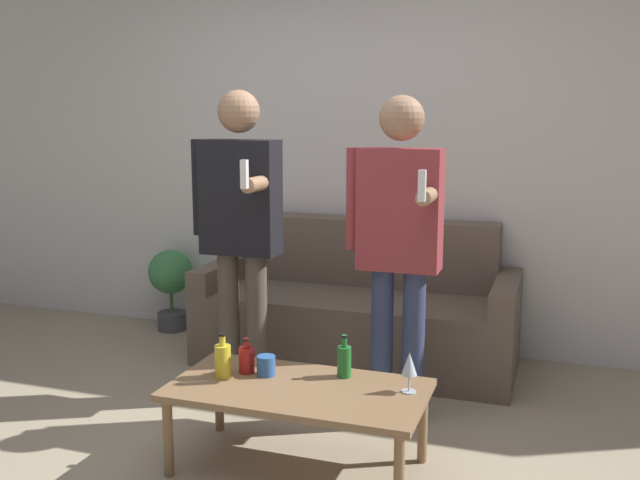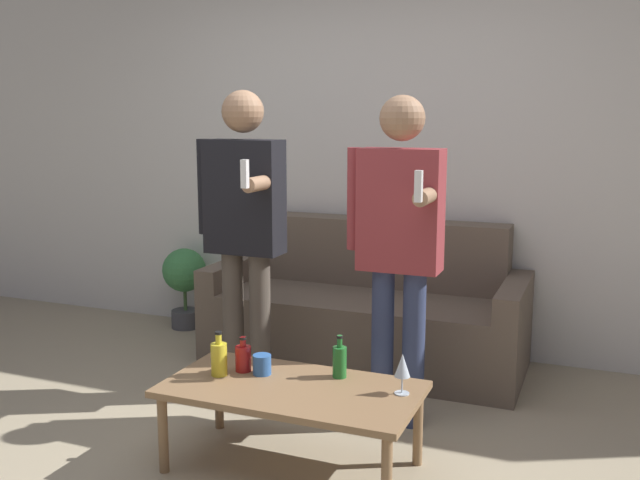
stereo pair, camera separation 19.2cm
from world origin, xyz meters
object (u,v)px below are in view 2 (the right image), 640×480
couch (367,313)px  person_standing_left (244,220)px  bottle_orange (243,357)px  coffee_table (292,394)px  person_standing_right (399,234)px

couch → person_standing_left: 1.14m
couch → person_standing_left: bearing=-119.3°
couch → bottle_orange: size_ratio=12.01×
coffee_table → person_standing_right: 0.95m
couch → person_standing_right: bearing=-62.4°
coffee_table → person_standing_right: size_ratio=0.68×
coffee_table → bottle_orange: (-0.29, 0.09, 0.10)m
couch → person_standing_left: size_ratio=1.17×
bottle_orange → person_standing_right: (0.58, 0.55, 0.53)m
coffee_table → bottle_orange: 0.32m
couch → bottle_orange: 1.40m
couch → coffee_table: couch is taller
couch → person_standing_right: size_ratio=1.19×
person_standing_right → person_standing_left: bearing=177.4°
bottle_orange → couch: bearing=84.0°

